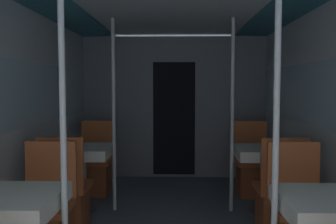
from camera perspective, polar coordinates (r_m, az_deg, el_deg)
wall_left at (r=3.76m, az=-21.51°, el=-0.75°), size 0.05×6.62×2.15m
wall_right at (r=3.72m, az=22.92°, el=-0.84°), size 0.05×6.62×2.15m
bulkhead_far at (r=5.73m, az=0.94°, el=0.66°), size 2.77×0.09×2.15m
dining_table_left_0 at (r=2.64m, az=-23.13°, el=-13.31°), size 0.64×0.64×0.72m
chair_left_far_0 at (r=3.30m, az=-18.23°, el=-15.88°), size 0.43×0.43×0.94m
support_pole_left_0 at (r=2.42m, az=-15.67°, el=-3.92°), size 0.04×0.04×2.15m
dining_table_left_1 at (r=4.34m, az=-12.91°, el=-6.37°), size 0.64×0.64×0.72m
chair_left_near_1 at (r=3.83m, az=-15.24°, el=-13.06°), size 0.43×0.43×0.94m
chair_left_far_1 at (r=5.01m, az=-11.03°, el=-8.92°), size 0.43×0.43×0.94m
support_pole_left_1 at (r=4.21m, az=-8.27°, el=-0.52°), size 0.04×0.04×2.15m
dining_table_right_0 at (r=2.60m, az=23.80°, el=-13.62°), size 0.64×0.64×0.72m
support_pole_right_0 at (r=2.39m, az=16.11°, el=-4.02°), size 0.04×0.04×2.15m
dining_table_right_1 at (r=4.31m, az=14.43°, el=-6.46°), size 0.64×0.64×0.72m
chair_right_near_1 at (r=3.80m, az=16.53°, el=-13.21°), size 0.43×0.43×0.94m
chair_right_far_1 at (r=4.99m, az=12.72°, el=-9.00°), size 0.43×0.43×0.94m
support_pole_right_1 at (r=4.19m, az=9.75°, el=-0.55°), size 0.04×0.04×2.15m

